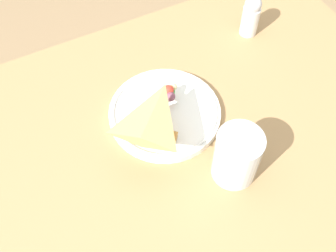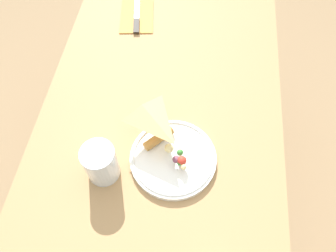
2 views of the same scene
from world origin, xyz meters
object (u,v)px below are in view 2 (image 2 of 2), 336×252
(dining_table, at_px, (161,138))
(napkin_folded, at_px, (137,16))
(butter_knife, at_px, (137,17))
(plate_pizza, at_px, (173,157))
(milk_glass, at_px, (101,163))

(dining_table, distance_m, napkin_folded, 0.44)
(butter_knife, bearing_deg, dining_table, -169.55)
(plate_pizza, xyz_separation_m, napkin_folded, (0.52, 0.19, -0.01))
(plate_pizza, bearing_deg, dining_table, 22.52)
(dining_table, xyz_separation_m, napkin_folded, (0.40, 0.14, 0.12))
(plate_pizza, height_order, napkin_folded, plate_pizza)
(plate_pizza, bearing_deg, butter_knife, 19.79)
(dining_table, xyz_separation_m, plate_pizza, (-0.12, -0.05, 0.13))
(napkin_folded, relative_size, butter_knife, 1.00)
(butter_knife, bearing_deg, napkin_folded, 0.00)
(milk_glass, height_order, butter_knife, milk_glass)
(milk_glass, relative_size, butter_knife, 0.61)
(napkin_folded, bearing_deg, butter_knife, -171.53)
(milk_glass, bearing_deg, napkin_folded, 1.71)
(milk_glass, bearing_deg, dining_table, -33.33)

